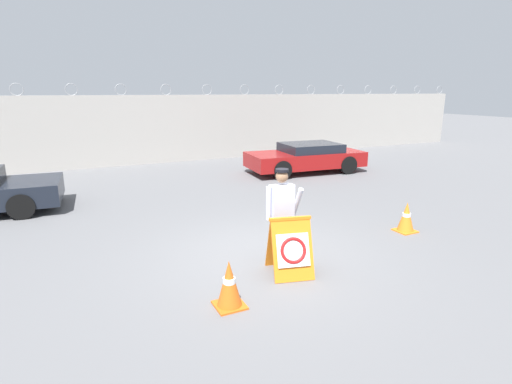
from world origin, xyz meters
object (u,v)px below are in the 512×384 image
security_guard (281,211)px  parked_car_far_side (306,157)px  traffic_cone_mid (406,217)px  traffic_cone_near (229,284)px  barricade_sign (290,246)px

security_guard → parked_car_far_side: bearing=53.7°
traffic_cone_mid → security_guard: bearing=-176.6°
traffic_cone_near → parked_car_far_side: size_ratio=0.16×
barricade_sign → traffic_cone_mid: bearing=26.2°
barricade_sign → security_guard: (0.11, 0.52, 0.48)m
barricade_sign → parked_car_far_side: size_ratio=0.22×
security_guard → traffic_cone_near: 1.92m
security_guard → traffic_cone_mid: 3.42m
barricade_sign → security_guard: security_guard is taller
traffic_cone_mid → parked_car_far_side: (1.67, 6.74, 0.26)m
security_guard → traffic_cone_near: size_ratio=2.44×
barricade_sign → parked_car_far_side: 9.06m
barricade_sign → traffic_cone_mid: size_ratio=1.51×
security_guard → traffic_cone_mid: size_ratio=2.59×
traffic_cone_mid → parked_car_far_side: size_ratio=0.15×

